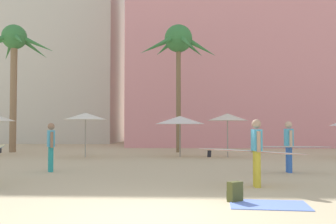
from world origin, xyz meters
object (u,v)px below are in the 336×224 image
(person_near_right, at_px, (256,151))
(backpack, at_px, (235,192))
(palm_tree_left, at_px, (14,50))
(person_far_left, at_px, (51,145))
(person_mid_left, at_px, (290,145))
(cafe_umbrella_0, at_px, (86,116))
(cafe_umbrella_1, at_px, (180,120))
(cafe_umbrella_2, at_px, (227,117))
(palm_tree_far_left, at_px, (178,45))
(beach_towel, at_px, (269,205))

(person_near_right, bearing_deg, backpack, -113.45)
(palm_tree_left, height_order, backpack, palm_tree_left)
(person_far_left, bearing_deg, person_mid_left, 154.25)
(palm_tree_left, height_order, person_far_left, palm_tree_left)
(person_mid_left, bearing_deg, cafe_umbrella_0, 140.83)
(cafe_umbrella_1, bearing_deg, person_near_right, -77.76)
(person_near_right, bearing_deg, cafe_umbrella_1, 99.25)
(palm_tree_left, height_order, cafe_umbrella_2, palm_tree_left)
(palm_tree_far_left, xyz_separation_m, palm_tree_left, (-10.40, -0.42, -0.28))
(beach_towel, height_order, person_mid_left, person_mid_left)
(cafe_umbrella_2, xyz_separation_m, person_mid_left, (1.43, -6.89, -1.15))
(backpack, bearing_deg, person_mid_left, -60.92)
(cafe_umbrella_0, height_order, backpack, cafe_umbrella_0)
(person_near_right, xyz_separation_m, person_far_left, (-6.62, 3.03, -0.00))
(cafe_umbrella_2, distance_m, backpack, 12.40)
(cafe_umbrella_1, height_order, beach_towel, cafe_umbrella_1)
(cafe_umbrella_1, height_order, person_far_left, cafe_umbrella_1)
(beach_towel, relative_size, person_near_right, 0.49)
(palm_tree_left, relative_size, cafe_umbrella_0, 3.48)
(palm_tree_far_left, bearing_deg, backpack, -84.28)
(cafe_umbrella_0, bearing_deg, palm_tree_far_left, 42.30)
(backpack, distance_m, person_near_right, 2.44)
(cafe_umbrella_0, bearing_deg, person_near_right, -53.45)
(beach_towel, bearing_deg, person_near_right, 86.11)
(cafe_umbrella_0, relative_size, backpack, 5.52)
(cafe_umbrella_0, distance_m, beach_towel, 14.20)
(cafe_umbrella_2, relative_size, person_near_right, 0.73)
(cafe_umbrella_1, xyz_separation_m, person_mid_left, (3.92, -7.20, -1.00))
(cafe_umbrella_0, bearing_deg, person_mid_left, -36.42)
(palm_tree_left, xyz_separation_m, person_mid_left, (14.52, -10.42, -5.55))
(cafe_umbrella_1, xyz_separation_m, person_far_left, (-4.37, -7.31, -1.01))
(cafe_umbrella_2, bearing_deg, person_mid_left, -78.24)
(cafe_umbrella_0, bearing_deg, person_far_left, -85.28)
(palm_tree_far_left, relative_size, backpack, 19.15)
(cafe_umbrella_1, xyz_separation_m, beach_towel, (2.07, -12.84, -1.94))
(cafe_umbrella_2, height_order, person_far_left, cafe_umbrella_2)
(palm_tree_far_left, xyz_separation_m, beach_towel, (2.26, -16.48, -6.77))
(palm_tree_far_left, distance_m, person_near_right, 15.34)
(palm_tree_left, relative_size, cafe_umbrella_1, 3.04)
(cafe_umbrella_0, xyz_separation_m, person_near_right, (7.16, -9.67, -1.19))
(palm_tree_far_left, bearing_deg, cafe_umbrella_1, -87.03)
(cafe_umbrella_2, bearing_deg, person_near_right, -91.40)
(backpack, xyz_separation_m, person_mid_left, (2.49, 5.32, 0.74))
(cafe_umbrella_2, xyz_separation_m, person_far_left, (-6.86, -7.00, -1.15))
(cafe_umbrella_0, bearing_deg, beach_towel, -60.12)
(cafe_umbrella_1, bearing_deg, palm_tree_left, 163.09)
(cafe_umbrella_0, bearing_deg, backpack, -61.81)
(palm_tree_left, distance_m, cafe_umbrella_2, 14.25)
(palm_tree_far_left, relative_size, cafe_umbrella_0, 3.47)
(cafe_umbrella_0, height_order, beach_towel, cafe_umbrella_0)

